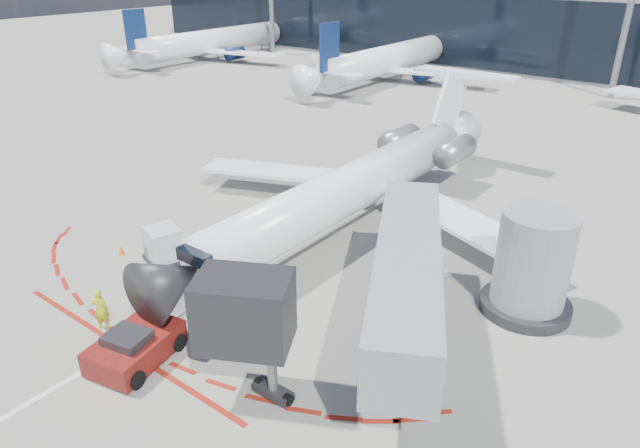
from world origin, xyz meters
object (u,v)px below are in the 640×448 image
Objects in this scene: pushback_tug at (135,347)px; ramp_worker at (101,309)px; uld_container at (164,246)px; regional_jet at (363,181)px.

ramp_worker is (-3.00, 0.49, 0.28)m from pushback_tug.
pushback_tug is 2.34× the size of uld_container.
regional_jet reaches higher than uld_container.
regional_jet is 16.24m from ramp_worker.
regional_jet is at bearing -136.35° from ramp_worker.
pushback_tug is 7.96m from uld_container.
pushback_tug is 3.11× the size of ramp_worker.
regional_jet is 11.79× the size of uld_container.
uld_container is at bearing 121.17° from pushback_tug.
ramp_worker is at bearing 158.63° from pushback_tug.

